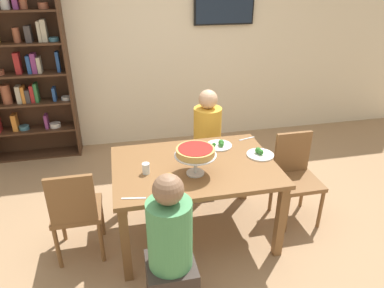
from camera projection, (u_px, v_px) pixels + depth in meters
ground_plane at (194, 231)px, 3.39m from camera, size 12.00×12.00×0.00m
rear_partition at (158, 41)px, 4.70m from camera, size 8.00×0.12×2.80m
dining_table at (194, 174)px, 3.11m from camera, size 1.41×1.00×0.74m
bookshelf at (21, 71)px, 4.32m from camera, size 1.10×0.30×2.21m
television at (224, 5)px, 4.59m from camera, size 0.81×0.05×0.50m
diner_near_left at (171, 258)px, 2.41m from camera, size 0.34×0.34×1.15m
diner_far_right at (207, 147)px, 3.92m from camera, size 0.34×0.34×1.15m
chair_head_east at (295, 173)px, 3.43m from camera, size 0.40×0.40×0.87m
chair_head_west at (76, 210)px, 2.90m from camera, size 0.40×0.40×0.87m
deep_dish_pizza_stand at (195, 153)px, 2.84m from camera, size 0.35×0.35×0.24m
salad_plate_near_diner at (220, 145)px, 3.37m from camera, size 0.25×0.25×0.07m
salad_plate_far_diner at (260, 154)px, 3.21m from camera, size 0.25×0.25×0.07m
beer_glass_amber_tall at (169, 183)px, 2.67m from camera, size 0.08×0.08×0.14m
water_glass_clear_near at (146, 168)px, 2.91m from camera, size 0.06×0.06×0.09m
cutlery_fork_near at (134, 198)px, 2.61m from camera, size 0.18×0.05×0.00m
cutlery_knife_near at (247, 139)px, 3.53m from camera, size 0.18×0.06×0.00m
cutlery_fork_far at (190, 146)px, 3.38m from camera, size 0.18×0.06×0.00m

